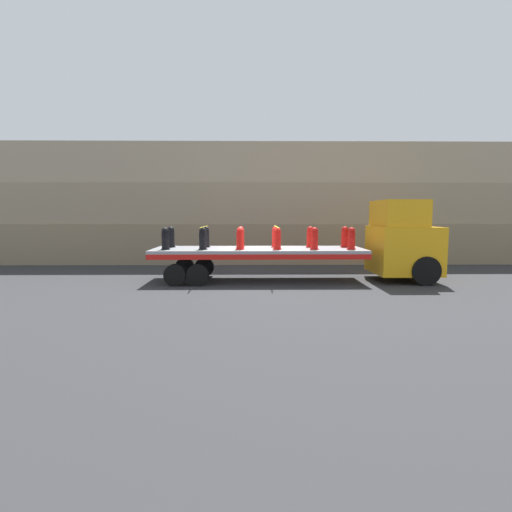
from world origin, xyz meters
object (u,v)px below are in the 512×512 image
at_px(fire_hydrant_red_far_2, 241,237).
at_px(fire_hydrant_red_far_4, 310,237).
at_px(flatbed_trailer, 243,255).
at_px(fire_hydrant_black_near_1, 203,239).
at_px(truck_cab, 404,241).
at_px(fire_hydrant_red_near_2, 240,239).
at_px(fire_hydrant_red_far_5, 345,237).
at_px(fire_hydrant_red_far_3, 276,237).
at_px(fire_hydrant_black_far_0, 171,237).
at_px(fire_hydrant_red_near_5, 351,239).
at_px(fire_hydrant_black_far_1, 206,237).
at_px(fire_hydrant_black_near_0, 165,239).
at_px(fire_hydrant_red_near_3, 277,239).
at_px(fire_hydrant_red_near_4, 314,239).

bearing_deg(fire_hydrant_red_far_2, fire_hydrant_red_far_4, 0.00).
relative_size(flatbed_trailer, fire_hydrant_black_near_1, 9.77).
relative_size(truck_cab, fire_hydrant_red_near_2, 3.76).
bearing_deg(fire_hydrant_red_far_5, flatbed_trailer, -172.53).
bearing_deg(truck_cab, fire_hydrant_red_far_3, 173.91).
bearing_deg(fire_hydrant_red_far_4, fire_hydrant_black_far_0, 180.00).
distance_m(fire_hydrant_red_near_2, fire_hydrant_red_far_3, 1.84).
distance_m(fire_hydrant_red_near_2, fire_hydrant_red_near_5, 4.37).
bearing_deg(fire_hydrant_red_near_5, fire_hydrant_black_far_1, 169.17).
distance_m(truck_cab, fire_hydrant_black_far_0, 9.62).
relative_size(fire_hydrant_black_near_0, fire_hydrant_red_near_3, 1.00).
height_order(fire_hydrant_red_near_3, fire_hydrant_red_near_4, same).
relative_size(fire_hydrant_red_near_3, fire_hydrant_red_near_4, 1.00).
relative_size(truck_cab, fire_hydrant_black_near_0, 3.76).
distance_m(flatbed_trailer, fire_hydrant_red_near_4, 2.93).
bearing_deg(fire_hydrant_red_near_5, fire_hydrant_black_far_0, 171.29).
relative_size(flatbed_trailer, fire_hydrant_black_near_0, 9.77).
distance_m(fire_hydrant_red_near_3, fire_hydrant_red_near_4, 1.46).
bearing_deg(fire_hydrant_black_far_0, truck_cab, -3.32).
relative_size(fire_hydrant_black_far_0, fire_hydrant_red_far_5, 1.00).
xyz_separation_m(truck_cab, fire_hydrant_red_far_3, (-5.23, 0.56, 0.14)).
bearing_deg(fire_hydrant_black_far_0, fire_hydrant_red_near_3, -14.32).
distance_m(fire_hydrant_red_far_2, fire_hydrant_red_far_4, 2.91).
bearing_deg(fire_hydrant_red_far_3, fire_hydrant_black_near_0, -165.68).
bearing_deg(fire_hydrant_red_near_2, flatbed_trailer, 78.29).
bearing_deg(fire_hydrant_black_far_1, truck_cab, -3.92).
distance_m(fire_hydrant_black_far_0, fire_hydrant_red_near_4, 5.94).
bearing_deg(fire_hydrant_red_near_4, flatbed_trailer, 168.73).
bearing_deg(fire_hydrant_black_near_1, fire_hydrant_red_near_3, 0.00).
height_order(fire_hydrant_red_near_2, fire_hydrant_red_near_4, same).
distance_m(fire_hydrant_red_far_2, fire_hydrant_red_near_4, 3.12).
relative_size(flatbed_trailer, fire_hydrant_black_far_1, 9.77).
relative_size(truck_cab, fire_hydrant_black_far_1, 3.76).
relative_size(fire_hydrant_red_far_3, fire_hydrant_red_far_5, 1.00).
relative_size(flatbed_trailer, fire_hydrant_red_near_4, 9.77).
relative_size(fire_hydrant_red_near_2, fire_hydrant_red_far_4, 1.00).
bearing_deg(fire_hydrant_red_far_4, fire_hydrant_red_far_2, 180.00).
xyz_separation_m(fire_hydrant_black_near_0, fire_hydrant_red_near_3, (4.37, 0.00, 0.00)).
xyz_separation_m(fire_hydrant_black_far_1, fire_hydrant_red_far_2, (1.46, 0.00, 0.00)).
bearing_deg(fire_hydrant_red_far_4, fire_hydrant_red_near_2, -159.05).
xyz_separation_m(fire_hydrant_black_far_0, fire_hydrant_red_near_2, (2.91, -1.12, 0.00)).
height_order(fire_hydrant_red_far_4, fire_hydrant_red_near_5, same).
distance_m(flatbed_trailer, fire_hydrant_red_far_5, 4.35).
bearing_deg(truck_cab, fire_hydrant_red_near_5, -166.46).
relative_size(fire_hydrant_red_far_4, fire_hydrant_red_far_5, 1.00).
distance_m(fire_hydrant_red_far_4, fire_hydrant_red_far_5, 1.46).
bearing_deg(fire_hydrant_red_far_3, fire_hydrant_black_far_0, 180.00).
distance_m(fire_hydrant_black_near_1, fire_hydrant_red_far_5, 5.94).
distance_m(fire_hydrant_red_near_2, fire_hydrant_red_far_4, 3.12).
xyz_separation_m(flatbed_trailer, fire_hydrant_black_near_0, (-3.03, -0.56, 0.68)).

